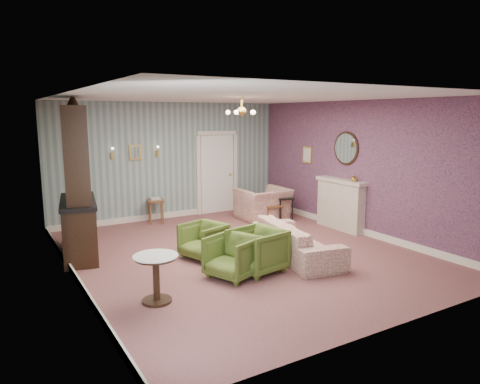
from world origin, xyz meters
TOP-DOWN VIEW (x-y plane):
  - floor at (0.00, 0.00)m, footprint 7.00×7.00m
  - ceiling at (0.00, 0.00)m, footprint 7.00×7.00m
  - wall_back at (0.00, 3.50)m, footprint 6.00×0.00m
  - wall_front at (0.00, -3.50)m, footprint 6.00×0.00m
  - wall_left at (-3.00, 0.00)m, footprint 0.00×7.00m
  - wall_right at (3.00, 0.00)m, footprint 0.00×7.00m
  - wall_right_floral at (2.98, 0.00)m, footprint 0.00×7.00m
  - door at (1.30, 3.46)m, footprint 1.12×0.12m
  - olive_chair_a at (-0.29, -0.98)m, footprint 0.87×0.91m
  - olive_chair_b at (-0.77, -1.00)m, footprint 0.90×0.93m
  - olive_chair_c at (-0.74, 0.13)m, footprint 0.83×0.86m
  - sofa_chintz at (0.75, -0.70)m, footprint 1.03×2.29m
  - wingback_chair at (1.90, 2.12)m, footprint 1.20×0.78m
  - dresser at (-2.65, 1.40)m, footprint 0.90×1.82m
  - fireplace at (2.86, 0.40)m, footprint 0.30×1.40m
  - mantel_vase at (2.84, 0.00)m, footprint 0.15×0.15m
  - oval_mirror at (2.96, 0.40)m, footprint 0.04×0.76m
  - framed_print at (2.97, 1.75)m, footprint 0.04×0.34m
  - coffee_table at (2.00, 2.05)m, footprint 0.56×0.87m
  - side_table_black at (2.28, 1.74)m, footprint 0.49×0.49m
  - pedestal_table at (-2.16, -1.30)m, footprint 0.68×0.68m
  - nesting_table at (-0.54, 3.15)m, footprint 0.48×0.56m
  - gilt_mirror_back at (-0.90, 3.46)m, footprint 0.28×0.06m
  - sconce_left at (-1.45, 3.44)m, footprint 0.16×0.12m
  - sconce_right at (-0.35, 3.44)m, footprint 0.16×0.12m
  - chandelier at (0.00, 0.00)m, footprint 0.56×0.56m
  - burgundy_cushion at (1.85, 1.97)m, footprint 0.41×0.28m

SIDE VIEW (x-z plane):
  - floor at x=0.00m, z-range 0.00..0.00m
  - coffee_table at x=2.00m, z-range 0.00..0.42m
  - side_table_black at x=2.28m, z-range 0.00..0.58m
  - nesting_table at x=-0.54m, z-range 0.00..0.63m
  - pedestal_table at x=-2.16m, z-range 0.00..0.69m
  - olive_chair_c at x=-0.74m, z-range 0.00..0.72m
  - olive_chair_b at x=-0.77m, z-range 0.00..0.75m
  - olive_chair_a at x=-0.29m, z-range 0.00..0.81m
  - sofa_chintz at x=0.75m, z-range 0.00..0.86m
  - burgundy_cushion at x=1.85m, z-range 0.28..0.68m
  - wingback_chair at x=1.90m, z-range 0.00..1.05m
  - fireplace at x=2.86m, z-range 0.00..1.16m
  - door at x=1.30m, z-range 0.00..2.16m
  - mantel_vase at x=2.84m, z-range 1.16..1.31m
  - wall_back at x=0.00m, z-range -1.55..4.45m
  - wall_front at x=0.00m, z-range -1.55..4.45m
  - wall_left at x=-3.00m, z-range -2.05..4.95m
  - wall_right at x=3.00m, z-range -2.05..4.95m
  - wall_right_floral at x=2.98m, z-range -2.05..4.95m
  - dresser at x=-2.65m, z-range 0.00..2.91m
  - framed_print at x=2.97m, z-range 1.39..1.81m
  - gilt_mirror_back at x=-0.90m, z-range 1.52..1.88m
  - sconce_left at x=-1.45m, z-range 1.55..1.85m
  - sconce_right at x=-0.35m, z-range 1.55..1.85m
  - oval_mirror at x=2.96m, z-range 1.43..2.27m
  - chandelier at x=0.00m, z-range 2.45..2.81m
  - ceiling at x=0.00m, z-range 2.90..2.90m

